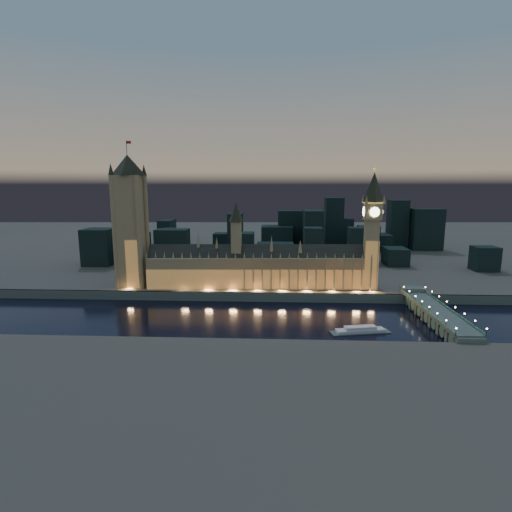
{
  "coord_description": "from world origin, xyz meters",
  "views": [
    {
      "loc": [
        21.4,
        -296.05,
        100.99
      ],
      "look_at": [
        5.0,
        55.0,
        38.0
      ],
      "focal_mm": 28.0,
      "sensor_mm": 36.0,
      "label": 1
    }
  ],
  "objects_px": {
    "palace_of_westminster": "(257,267)",
    "victoria_tower": "(130,215)",
    "westminster_bridge": "(434,313)",
    "river_boat": "(360,330)",
    "elizabeth_tower": "(372,221)"
  },
  "relations": [
    {
      "from": "palace_of_westminster",
      "to": "river_boat",
      "type": "height_order",
      "value": "palace_of_westminster"
    },
    {
      "from": "westminster_bridge",
      "to": "river_boat",
      "type": "distance_m",
      "value": 65.87
    },
    {
      "from": "victoria_tower",
      "to": "elizabeth_tower",
      "type": "bearing_deg",
      "value": -0.0
    },
    {
      "from": "palace_of_westminster",
      "to": "elizabeth_tower",
      "type": "xyz_separation_m",
      "value": [
        102.17,
        0.18,
        43.25
      ]
    },
    {
      "from": "elizabeth_tower",
      "to": "river_boat",
      "type": "xyz_separation_m",
      "value": [
        -26.66,
        -92.18,
        -68.06
      ]
    },
    {
      "from": "palace_of_westminster",
      "to": "westminster_bridge",
      "type": "height_order",
      "value": "palace_of_westminster"
    },
    {
      "from": "westminster_bridge",
      "to": "river_boat",
      "type": "xyz_separation_m",
      "value": [
        -60.0,
        -26.81,
        -4.43
      ]
    },
    {
      "from": "victoria_tower",
      "to": "westminster_bridge",
      "type": "relative_size",
      "value": 1.16
    },
    {
      "from": "palace_of_westminster",
      "to": "elizabeth_tower",
      "type": "bearing_deg",
      "value": 0.1
    },
    {
      "from": "palace_of_westminster",
      "to": "victoria_tower",
      "type": "relative_size",
      "value": 1.54
    },
    {
      "from": "victoria_tower",
      "to": "river_boat",
      "type": "distance_m",
      "value": 224.19
    },
    {
      "from": "elizabeth_tower",
      "to": "river_boat",
      "type": "bearing_deg",
      "value": -106.13
    },
    {
      "from": "palace_of_westminster",
      "to": "westminster_bridge",
      "type": "distance_m",
      "value": 151.75
    },
    {
      "from": "victoria_tower",
      "to": "elizabeth_tower",
      "type": "height_order",
      "value": "victoria_tower"
    },
    {
      "from": "victoria_tower",
      "to": "westminster_bridge",
      "type": "height_order",
      "value": "victoria_tower"
    }
  ]
}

